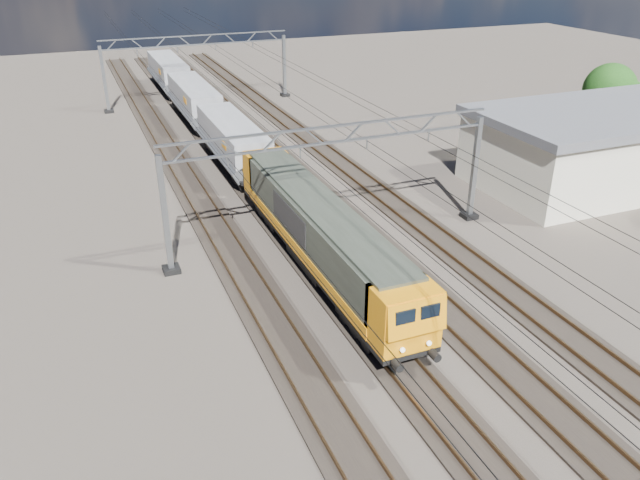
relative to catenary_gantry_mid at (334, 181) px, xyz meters
name	(u,v)px	position (x,y,z in m)	size (l,w,h in m)	color
ground	(362,273)	(0.00, -4.00, -3.91)	(160.00, 160.00, 0.00)	black
track_outer_west	(255,294)	(-6.00, -4.00, -3.83)	(2.60, 140.00, 0.30)	black
track_loco	(328,279)	(-2.00, -4.00, -3.83)	(2.60, 140.00, 0.30)	black
track_inner_east	(395,265)	(2.00, -4.00, -3.83)	(2.60, 140.00, 0.30)	black
track_outer_east	(457,253)	(6.00, -4.00, -3.83)	(2.60, 140.00, 0.30)	black
catenary_gantry_mid	(334,181)	(0.00, 0.00, 0.00)	(19.90, 0.90, 7.11)	gray
catenary_gantry_far	(198,67)	(0.00, 36.00, 0.00)	(19.90, 0.90, 7.11)	gray
overhead_wires	(308,130)	(0.00, 4.00, 1.84)	(12.03, 140.00, 0.53)	black
locomotive	(319,231)	(-2.00, -2.77, -1.58)	(2.76, 21.10, 3.62)	black
hopper_wagon_lead	(233,140)	(-2.00, 14.93, -1.67)	(3.38, 13.00, 3.25)	black
hopper_wagon_mid	(194,99)	(-2.00, 29.13, -1.67)	(3.38, 13.00, 3.25)	black
hopper_wagon_third	(168,72)	(-2.00, 43.33, -1.67)	(3.38, 13.00, 3.25)	black
industrial_shed	(604,146)	(22.00, 2.00, -1.18)	(18.60, 10.60, 5.40)	silver
tree_far	(614,92)	(30.32, 9.79, 0.32)	(4.99, 4.59, 6.64)	#312316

